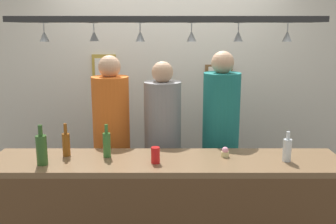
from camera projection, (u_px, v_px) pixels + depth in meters
The scene contains 20 objects.
back_wall at pixel (168, 88), 4.28m from camera, with size 4.40×0.06×2.60m, color silver.
bar_counter at pixel (168, 206), 2.85m from camera, with size 2.70×0.55×0.97m.
overhead_glass_rack at pixel (168, 19), 2.76m from camera, with size 2.20×0.36×0.04m, color black.
hanging_wineglass_far_left at pixel (46, 35), 2.74m from camera, with size 0.07×0.07×0.13m.
hanging_wineglass_left at pixel (96, 35), 2.82m from camera, with size 0.07×0.07×0.13m.
hanging_wineglass_center_left at pixel (142, 35), 2.72m from camera, with size 0.07×0.07×0.13m.
hanging_wineglass_center at pixel (193, 35), 2.72m from camera, with size 0.07×0.07×0.13m.
hanging_wineglass_center_right at pixel (240, 35), 2.74m from camera, with size 0.07×0.07×0.13m.
hanging_wineglass_right at pixel (289, 35), 2.72m from camera, with size 0.07×0.07×0.13m.
person_left_orange_shirt at pixel (113, 129), 3.57m from camera, with size 0.34×0.34×1.72m.
person_middle_grey_shirt at pixel (164, 132), 3.58m from camera, with size 0.34×0.34×1.66m.
person_right_teal_shirt at pixel (222, 126), 3.56m from camera, with size 0.34×0.34×1.75m.
bottle_beer_amber_tall at pixel (68, 143), 3.00m from camera, with size 0.06×0.06×0.26m.
bottle_beer_green_import at pixel (108, 144), 2.97m from camera, with size 0.06×0.06×0.26m.
bottle_soda_clear at pixel (289, 150), 2.87m from camera, with size 0.06×0.06×0.23m.
bottle_champagne_green at pixel (43, 149), 2.80m from camera, with size 0.08×0.08×0.30m.
drink_can at pixel (157, 155), 2.84m from camera, with size 0.07×0.07×0.12m, color red.
cupcake at pixel (227, 152), 2.99m from camera, with size 0.06×0.06×0.08m.
picture_frame_caricature at pixel (106, 70), 4.19m from camera, with size 0.26×0.02×0.34m.
picture_frame_lower_pair at pixel (220, 73), 4.19m from camera, with size 0.30×0.02×0.18m.
Camera 1 is at (0.01, -3.13, 1.96)m, focal length 41.03 mm.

